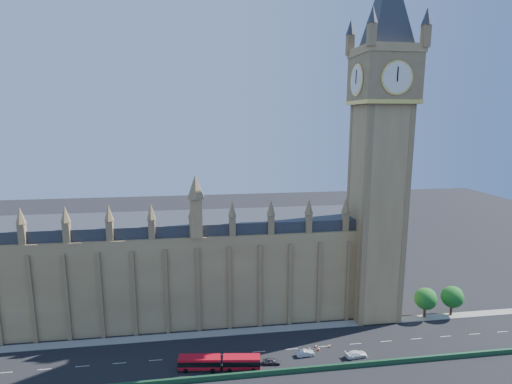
{
  "coord_description": "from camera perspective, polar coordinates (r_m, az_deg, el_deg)",
  "views": [
    {
      "loc": [
        -8.86,
        -85.16,
        54.6
      ],
      "look_at": [
        4.67,
        10.0,
        36.74
      ],
      "focal_mm": 28.0,
      "sensor_mm": 36.0,
      "label": 1
    }
  ],
  "objects": [
    {
      "name": "ground",
      "position": [
        101.55,
        -1.96,
        -22.01
      ],
      "size": [
        400.0,
        400.0,
        0.0
      ],
      "primitive_type": "plane",
      "color": "black",
      "rests_on": "ground"
    },
    {
      "name": "palace_westminster",
      "position": [
        115.77,
        -15.84,
        -10.49
      ],
      "size": [
        120.0,
        20.0,
        28.0
      ],
      "color": "olive",
      "rests_on": "ground"
    },
    {
      "name": "elizabeth_tower",
      "position": [
        109.67,
        17.48,
        10.03
      ],
      "size": [
        20.59,
        20.59,
        105.0
      ],
      "color": "olive",
      "rests_on": "ground"
    },
    {
      "name": "bridge_parapet",
      "position": [
        93.78,
        -1.31,
        -24.63
      ],
      "size": [
        160.0,
        0.6,
        1.2
      ],
      "primitive_type": "cube",
      "color": "#1E4C2D",
      "rests_on": "ground"
    },
    {
      "name": "kerb_north",
      "position": [
        109.6,
        -2.52,
        -19.32
      ],
      "size": [
        160.0,
        3.0,
        0.16
      ],
      "primitive_type": "cube",
      "color": "gray",
      "rests_on": "ground"
    },
    {
      "name": "tree_east_near",
      "position": [
        123.28,
        23.14,
        -13.77
      ],
      "size": [
        6.0,
        6.0,
        8.5
      ],
      "color": "#382619",
      "rests_on": "ground"
    },
    {
      "name": "tree_east_far",
      "position": [
        127.44,
        26.31,
        -13.21
      ],
      "size": [
        6.0,
        6.0,
        8.5
      ],
      "color": "#382619",
      "rests_on": "ground"
    },
    {
      "name": "red_bus",
      "position": [
        95.81,
        -5.25,
        -23.1
      ],
      "size": [
        18.13,
        4.9,
        3.05
      ],
      "rotation": [
        0.0,
        0.0,
        -0.13
      ],
      "color": "red",
      "rests_on": "ground"
    },
    {
      "name": "car_grey",
      "position": [
        97.69,
        2.24,
        -22.98
      ],
      "size": [
        4.19,
        2.13,
        1.37
      ],
      "primitive_type": "imported",
      "rotation": [
        0.0,
        0.0,
        1.44
      ],
      "color": "#3E3F45",
      "rests_on": "ground"
    },
    {
      "name": "car_silver",
      "position": [
        100.83,
        7.05,
        -21.87
      ],
      "size": [
        4.36,
        1.72,
        1.41
      ],
      "primitive_type": "imported",
      "rotation": [
        0.0,
        0.0,
        1.62
      ],
      "color": "#ADB0B5",
      "rests_on": "ground"
    },
    {
      "name": "car_white",
      "position": [
        102.39,
        14.12,
        -21.55
      ],
      "size": [
        5.4,
        2.7,
        1.51
      ],
      "primitive_type": "imported",
      "rotation": [
        0.0,
        0.0,
        1.69
      ],
      "color": "white",
      "rests_on": "ground"
    },
    {
      "name": "cone_a",
      "position": [
        104.41,
        8.57,
        -20.92
      ],
      "size": [
        0.51,
        0.51,
        0.65
      ],
      "rotation": [
        0.0,
        0.0,
        0.3
      ],
      "color": "black",
      "rests_on": "ground"
    },
    {
      "name": "cone_b",
      "position": [
        103.06,
        7.66,
        -21.33
      ],
      "size": [
        0.58,
        0.58,
        0.73
      ],
      "rotation": [
        0.0,
        0.0,
        0.32
      ],
      "color": "black",
      "rests_on": "ground"
    },
    {
      "name": "cone_c",
      "position": [
        103.26,
        8.99,
        -21.28
      ],
      "size": [
        0.57,
        0.57,
        0.79
      ],
      "rotation": [
        0.0,
        0.0,
        0.15
      ],
      "color": "black",
      "rests_on": "ground"
    },
    {
      "name": "cone_d",
      "position": [
        104.98,
        10.49,
        -20.77
      ],
      "size": [
        0.48,
        0.48,
        0.75
      ],
      "rotation": [
        0.0,
        0.0,
        -0.03
      ],
      "color": "black",
      "rests_on": "ground"
    }
  ]
}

